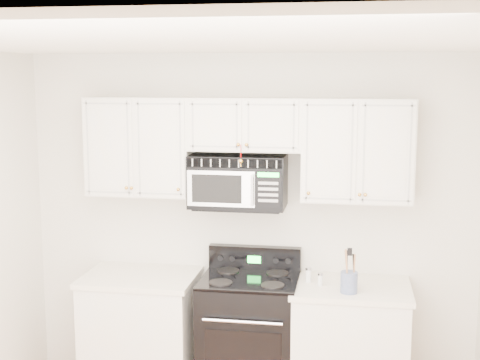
# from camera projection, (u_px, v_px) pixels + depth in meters

# --- Properties ---
(room) EXTENTS (3.51, 3.51, 2.61)m
(room) POSITION_uv_depth(u_px,v_px,m) (199.00, 292.00, 3.53)
(room) COLOR #925539
(room) RESTS_ON ground
(base_cabinet_left) EXTENTS (0.86, 0.65, 0.92)m
(base_cabinet_left) POSITION_uv_depth(u_px,v_px,m) (142.00, 336.00, 5.20)
(base_cabinet_left) COLOR beige
(base_cabinet_left) RESTS_ON ground
(base_cabinet_right) EXTENTS (0.86, 0.65, 0.92)m
(base_cabinet_right) POSITION_uv_depth(u_px,v_px,m) (350.00, 349.00, 4.94)
(base_cabinet_right) COLOR beige
(base_cabinet_right) RESTS_ON ground
(range) EXTENTS (0.72, 0.66, 1.11)m
(range) POSITION_uv_depth(u_px,v_px,m) (250.00, 335.00, 5.06)
(range) COLOR black
(range) RESTS_ON ground
(upper_cabinets) EXTENTS (2.44, 0.37, 0.75)m
(upper_cabinets) POSITION_uv_depth(u_px,v_px,m) (246.00, 143.00, 4.98)
(upper_cabinets) COLOR beige
(upper_cabinets) RESTS_ON ground
(microwave) EXTENTS (0.72, 0.41, 0.40)m
(microwave) POSITION_uv_depth(u_px,v_px,m) (238.00, 181.00, 5.01)
(microwave) COLOR black
(microwave) RESTS_ON ground
(utensil_crock) EXTENTS (0.12, 0.12, 0.32)m
(utensil_crock) POSITION_uv_depth(u_px,v_px,m) (349.00, 281.00, 4.69)
(utensil_crock) COLOR #415078
(utensil_crock) RESTS_ON base_cabinet_right
(shaker_salt) EXTENTS (0.04, 0.04, 0.09)m
(shaker_salt) POSITION_uv_depth(u_px,v_px,m) (320.00, 279.00, 4.85)
(shaker_salt) COLOR silver
(shaker_salt) RESTS_ON base_cabinet_right
(shaker_pepper) EXTENTS (0.05, 0.05, 0.11)m
(shaker_pepper) POSITION_uv_depth(u_px,v_px,m) (308.00, 275.00, 4.93)
(shaker_pepper) COLOR silver
(shaker_pepper) RESTS_ON base_cabinet_right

